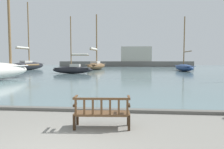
% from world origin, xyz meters
% --- Properties ---
extents(harbor_water, '(100.00, 80.00, 0.08)m').
position_xyz_m(harbor_water, '(0.00, 44.00, 0.04)').
color(harbor_water, slate).
rests_on(harbor_water, ground).
extents(quay_edge_kerb, '(40.00, 0.30, 0.12)m').
position_xyz_m(quay_edge_kerb, '(0.00, 3.85, 0.06)').
color(quay_edge_kerb, '#5B5954').
rests_on(quay_edge_kerb, ground).
extents(park_bench, '(1.63, 0.62, 0.92)m').
position_xyz_m(park_bench, '(0.87, 2.00, 0.47)').
color(park_bench, '#322113').
rests_on(park_bench, ground).
extents(sailboat_distant_harbor, '(3.94, 9.81, 13.74)m').
position_xyz_m(sailboat_distant_harbor, '(-19.15, 35.66, 1.11)').
color(sailboat_distant_harbor, black).
rests_on(sailboat_distant_harbor, harbor_water).
extents(sailboat_outer_starboard, '(2.48, 8.26, 9.83)m').
position_xyz_m(sailboat_outer_starboard, '(11.45, 33.78, 0.80)').
color(sailboat_outer_starboard, navy).
rests_on(sailboat_outer_starboard, harbor_water).
extents(sailboat_far_starboard, '(3.94, 9.92, 11.76)m').
position_xyz_m(sailboat_far_starboard, '(-5.60, 38.99, 1.02)').
color(sailboat_far_starboard, brown).
rests_on(sailboat_far_starboard, harbor_water).
extents(sailboat_centre_channel, '(5.90, 1.60, 8.22)m').
position_xyz_m(sailboat_centre_channel, '(-6.68, 24.75, 0.76)').
color(sailboat_centre_channel, black).
rests_on(sailboat_centre_channel, harbor_water).
extents(far_breakwater, '(42.48, 2.40, 6.45)m').
position_xyz_m(far_breakwater, '(1.21, 60.78, 1.96)').
color(far_breakwater, '#66605B').
rests_on(far_breakwater, ground).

